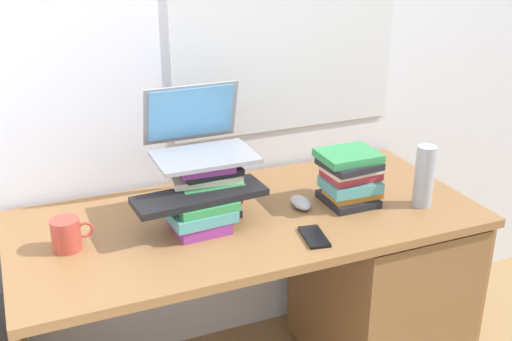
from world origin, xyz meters
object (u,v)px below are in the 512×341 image
Objects in this scene: book_stack_keyboard_riser at (200,213)px; computer_mouse at (301,203)px; water_bottle at (424,176)px; mug at (67,235)px; book_stack_side at (350,177)px; laptop at (199,138)px; cell_phone at (314,237)px; keyboard at (200,196)px; desk at (350,280)px; book_stack_tall at (206,186)px.

book_stack_keyboard_riser is 0.36m from computer_mouse.
mug is at bearing 172.60° from water_bottle.
book_stack_side is 0.64× the size of laptop.
water_bottle is 0.47m from cell_phone.
laptop is 0.77× the size of keyboard.
keyboard is at bearing 178.96° from book_stack_side.
laptop is 0.77m from water_bottle.
mug is at bearing 177.98° from book_stack_side.
computer_mouse is at bearing 160.04° from water_bottle.
keyboard is (-0.57, -0.00, 0.45)m from desk.
book_stack_side is at bearing -2.02° from mug.
laptop is 1.50× the size of water_bottle.
keyboard is at bearing -87.42° from book_stack_keyboard_riser.
laptop is 0.21m from keyboard.
water_bottle is at bearing -9.93° from book_stack_keyboard_riser.
laptop reaches higher than book_stack_tall.
computer_mouse is (0.31, -0.14, -0.23)m from laptop.
book_stack_keyboard_riser is 0.77m from water_bottle.
cell_phone is (-0.27, -0.20, 0.34)m from desk.
computer_mouse is at bearing 171.84° from book_stack_side.
book_stack_tall is at bearing 167.43° from book_stack_side.
desk is 3.68× the size of keyboard.
desk is at bearing -16.72° from laptop.
computer_mouse is (0.36, 0.02, -0.10)m from keyboard.
book_stack_side is 0.25m from water_bottle.
cell_phone is at bearing -141.13° from book_stack_side.
book_stack_tall is (-0.52, 0.10, 0.43)m from desk.
desk is at bearing 145.28° from water_bottle.
desk is at bearing -3.83° from keyboard.
book_stack_tall is 1.07× the size of book_stack_keyboard_riser.
mug is 1.18m from water_bottle.
book_stack_tall is 1.72× the size of cell_phone.
book_stack_tall reaches higher than book_stack_side.
book_stack_side is 0.54m from keyboard.
water_bottle is (0.76, -0.13, -0.01)m from keyboard.
computer_mouse is at bearing 1.66° from book_stack_keyboard_riser.
book_stack_side is at bearing -1.54° from book_stack_keyboard_riser.
mug is (-0.98, 0.02, 0.38)m from desk.
cell_phone is at bearing -36.91° from keyboard.
book_stack_side is at bearing -12.57° from book_stack_tall.
book_stack_tall reaches higher than cell_phone.
laptop reaches higher than computer_mouse.
book_stack_side is 0.95m from mug.
book_stack_keyboard_riser is at bearing -2.66° from mug.
computer_mouse is 0.22m from cell_phone.
computer_mouse is (-0.17, 0.02, -0.08)m from book_stack_side.
water_bottle reaches higher than cell_phone.
computer_mouse reaches higher than cell_phone.
book_stack_tall is 0.11m from keyboard.
cell_phone is at bearing -33.60° from book_stack_keyboard_riser.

